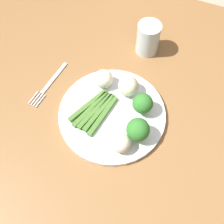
{
  "coord_description": "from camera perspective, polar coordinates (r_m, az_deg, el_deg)",
  "views": [
    {
      "loc": [
        -0.05,
        0.3,
        1.39
      ],
      "look_at": [
        0.07,
        -0.01,
        0.76
      ],
      "focal_mm": 44.07,
      "sensor_mm": 36.0,
      "label": 1
    }
  ],
  "objects": [
    {
      "name": "cauliflower_front_left",
      "position": [
        0.66,
        1.79,
        -6.44
      ],
      "size": [
        0.05,
        0.05,
        0.05
      ],
      "primitive_type": "sphere",
      "color": "silver",
      "rests_on": "plate"
    },
    {
      "name": "asparagus_bundle",
      "position": [
        0.72,
        -3.56,
        0.21
      ],
      "size": [
        0.1,
        0.14,
        0.01
      ],
      "rotation": [
        0.0,
        0.0,
        1.27
      ],
      "color": "#47752D",
      "rests_on": "plate"
    },
    {
      "name": "ground_plane",
      "position": [
        1.44,
        2.47,
        -16.23
      ],
      "size": [
        6.0,
        6.0,
        0.02
      ],
      "primitive_type": "cube",
      "color": "#B7A88E"
    },
    {
      "name": "cauliflower_near_fork",
      "position": [
        0.73,
        3.39,
        5.39
      ],
      "size": [
        0.06,
        0.06,
        0.06
      ],
      "primitive_type": "sphere",
      "color": "beige",
      "rests_on": "plate"
    },
    {
      "name": "broccoli_outer_edge",
      "position": [
        0.66,
        5.41,
        -3.68
      ],
      "size": [
        0.06,
        0.06,
        0.07
      ],
      "color": "#609E3D",
      "rests_on": "plate"
    },
    {
      "name": "chair",
      "position": [
        1.35,
        6.56,
        19.66
      ],
      "size": [
        0.49,
        0.49,
        0.87
      ],
      "rotation": [
        0.0,
        0.0,
        0.25
      ],
      "color": "#9E754C",
      "rests_on": "ground_plane"
    },
    {
      "name": "plate",
      "position": [
        0.73,
        -0.0,
        -0.47
      ],
      "size": [
        0.28,
        0.28,
        0.01
      ],
      "primitive_type": "cylinder",
      "color": "white",
      "rests_on": "dining_table"
    },
    {
      "name": "broccoli_back_right",
      "position": [
        0.7,
        6.32,
        1.77
      ],
      "size": [
        0.05,
        0.05,
        0.06
      ],
      "color": "#609E3D",
      "rests_on": "plate"
    },
    {
      "name": "dining_table",
      "position": [
        0.81,
        4.25,
        -6.35
      ],
      "size": [
        1.21,
        1.08,
        0.74
      ],
      "color": "olive",
      "rests_on": "ground_plane"
    },
    {
      "name": "cauliflower_front",
      "position": [
        0.75,
        -1.79,
        6.9
      ],
      "size": [
        0.05,
        0.05,
        0.05
      ],
      "primitive_type": "sphere",
      "color": "white",
      "rests_on": "plate"
    },
    {
      "name": "fork",
      "position": [
        0.8,
        -12.92,
        5.63
      ],
      "size": [
        0.04,
        0.17,
        0.0
      ],
      "rotation": [
        0.0,
        0.0,
        1.44
      ],
      "color": "silver",
      "rests_on": "dining_table"
    },
    {
      "name": "water_glass",
      "position": [
        0.83,
        7.47,
        14.91
      ],
      "size": [
        0.07,
        0.07,
        0.1
      ],
      "primitive_type": "cylinder",
      "color": "silver",
      "rests_on": "dining_table"
    }
  ]
}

